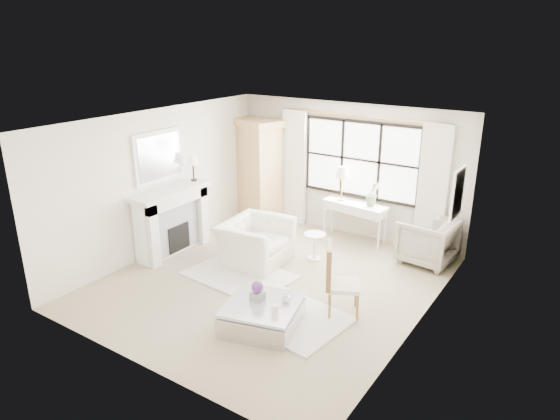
# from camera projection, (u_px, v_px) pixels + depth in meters

# --- Properties ---
(floor) EXTENTS (5.50, 5.50, 0.00)m
(floor) POSITION_uv_depth(u_px,v_px,m) (270.00, 282.00, 8.42)
(floor) COLOR tan
(floor) RESTS_ON ground
(ceiling) EXTENTS (5.50, 5.50, 0.00)m
(ceiling) POSITION_uv_depth(u_px,v_px,m) (269.00, 122.00, 7.52)
(ceiling) COLOR white
(ceiling) RESTS_ON ground
(wall_back) EXTENTS (5.00, 0.00, 5.00)m
(wall_back) POSITION_uv_depth(u_px,v_px,m) (347.00, 170.00, 10.13)
(wall_back) COLOR beige
(wall_back) RESTS_ON ground
(wall_front) EXTENTS (5.00, 0.00, 5.00)m
(wall_front) POSITION_uv_depth(u_px,v_px,m) (135.00, 270.00, 5.81)
(wall_front) COLOR silver
(wall_front) RESTS_ON ground
(wall_left) EXTENTS (0.00, 5.50, 5.50)m
(wall_left) POSITION_uv_depth(u_px,v_px,m) (160.00, 182.00, 9.27)
(wall_left) COLOR white
(wall_left) RESTS_ON ground
(wall_right) EXTENTS (0.00, 5.50, 5.50)m
(wall_right) POSITION_uv_depth(u_px,v_px,m) (423.00, 240.00, 6.66)
(wall_right) COLOR white
(wall_right) RESTS_ON ground
(window_pane) EXTENTS (2.40, 0.02, 1.50)m
(window_pane) POSITION_uv_depth(u_px,v_px,m) (361.00, 160.00, 9.87)
(window_pane) COLOR white
(window_pane) RESTS_ON wall_back
(window_frame) EXTENTS (2.50, 0.04, 1.50)m
(window_frame) POSITION_uv_depth(u_px,v_px,m) (360.00, 160.00, 9.86)
(window_frame) COLOR black
(window_frame) RESTS_ON wall_back
(curtain_rod) EXTENTS (3.30, 0.04, 0.04)m
(curtain_rod) POSITION_uv_depth(u_px,v_px,m) (362.00, 116.00, 9.53)
(curtain_rod) COLOR #B7833F
(curtain_rod) RESTS_ON wall_back
(curtain_left) EXTENTS (0.55, 0.10, 2.47)m
(curtain_left) POSITION_uv_depth(u_px,v_px,m) (294.00, 168.00, 10.71)
(curtain_left) COLOR white
(curtain_left) RESTS_ON ground
(curtain_right) EXTENTS (0.55, 0.10, 2.47)m
(curtain_right) POSITION_uv_depth(u_px,v_px,m) (433.00, 191.00, 9.15)
(curtain_right) COLOR beige
(curtain_right) RESTS_ON ground
(fireplace) EXTENTS (0.58, 1.66, 1.26)m
(fireplace) POSITION_uv_depth(u_px,v_px,m) (171.00, 220.00, 9.39)
(fireplace) COLOR white
(fireplace) RESTS_ON ground
(mirror_frame) EXTENTS (0.05, 1.15, 0.95)m
(mirror_frame) POSITION_uv_depth(u_px,v_px,m) (159.00, 157.00, 9.10)
(mirror_frame) COLOR white
(mirror_frame) RESTS_ON wall_left
(mirror_glass) EXTENTS (0.02, 1.00, 0.80)m
(mirror_glass) POSITION_uv_depth(u_px,v_px,m) (160.00, 157.00, 9.08)
(mirror_glass) COLOR #B6BBC2
(mirror_glass) RESTS_ON wall_left
(art_frame) EXTENTS (0.04, 0.62, 0.82)m
(art_frame) POSITION_uv_depth(u_px,v_px,m) (458.00, 194.00, 7.95)
(art_frame) COLOR white
(art_frame) RESTS_ON wall_right
(art_canvas) EXTENTS (0.01, 0.52, 0.72)m
(art_canvas) POSITION_uv_depth(u_px,v_px,m) (456.00, 193.00, 7.96)
(art_canvas) COLOR #C3B097
(art_canvas) RESTS_ON wall_right
(mantel_lamp) EXTENTS (0.22, 0.22, 0.51)m
(mantel_lamp) POSITION_uv_depth(u_px,v_px,m) (193.00, 161.00, 9.55)
(mantel_lamp) COLOR black
(mantel_lamp) RESTS_ON fireplace
(armoire) EXTENTS (1.29, 1.04, 2.24)m
(armoire) POSITION_uv_depth(u_px,v_px,m) (258.00, 169.00, 11.01)
(armoire) COLOR tan
(armoire) RESTS_ON floor
(console_table) EXTENTS (1.34, 0.60, 0.80)m
(console_table) POSITION_uv_depth(u_px,v_px,m) (355.00, 222.00, 9.98)
(console_table) COLOR silver
(console_table) RESTS_ON floor
(console_lamp) EXTENTS (0.28, 0.28, 0.69)m
(console_lamp) POSITION_uv_depth(u_px,v_px,m) (342.00, 173.00, 9.83)
(console_lamp) COLOR #AF7D3C
(console_lamp) RESTS_ON console_table
(orchid_plant) EXTENTS (0.35, 0.34, 0.50)m
(orchid_plant) POSITION_uv_depth(u_px,v_px,m) (373.00, 194.00, 9.60)
(orchid_plant) COLOR #5E7850
(orchid_plant) RESTS_ON console_table
(side_table) EXTENTS (0.40, 0.40, 0.51)m
(side_table) POSITION_uv_depth(u_px,v_px,m) (315.00, 243.00, 9.16)
(side_table) COLOR white
(side_table) RESTS_ON floor
(rug_left) EXTENTS (1.85, 1.38, 0.03)m
(rug_left) POSITION_uv_depth(u_px,v_px,m) (240.00, 275.00, 8.62)
(rug_left) COLOR silver
(rug_left) RESTS_ON floor
(rug_right) EXTENTS (1.81, 1.45, 0.03)m
(rug_right) POSITION_uv_depth(u_px,v_px,m) (288.00, 316.00, 7.36)
(rug_right) COLOR silver
(rug_right) RESTS_ON floor
(club_armchair) EXTENTS (1.14, 1.28, 0.78)m
(club_armchair) POSITION_uv_depth(u_px,v_px,m) (256.00, 242.00, 9.03)
(club_armchair) COLOR white
(club_armchair) RESTS_ON floor
(wingback_chair) EXTENTS (1.00, 0.98, 0.84)m
(wingback_chair) POSITION_uv_depth(u_px,v_px,m) (427.00, 241.00, 9.02)
(wingback_chair) COLOR #9D9385
(wingback_chair) RESTS_ON floor
(french_chair) EXTENTS (0.66, 0.65, 1.08)m
(french_chair) POSITION_uv_depth(u_px,v_px,m) (341.00, 294.00, 7.39)
(french_chair) COLOR olive
(french_chair) RESTS_ON floor
(coffee_table) EXTENTS (1.22, 1.22, 0.38)m
(coffee_table) POSITION_uv_depth(u_px,v_px,m) (262.00, 316.00, 7.06)
(coffee_table) COLOR silver
(coffee_table) RESTS_ON floor
(planter_box) EXTENTS (0.18, 0.18, 0.13)m
(planter_box) POSITION_uv_depth(u_px,v_px,m) (257.00, 296.00, 7.06)
(planter_box) COLOR gray
(planter_box) RESTS_ON coffee_table
(planter_flowers) EXTENTS (0.17, 0.17, 0.17)m
(planter_flowers) POSITION_uv_depth(u_px,v_px,m) (257.00, 287.00, 7.02)
(planter_flowers) COLOR #582E74
(planter_flowers) RESTS_ON planter_box
(pillar_candle) EXTENTS (0.10, 0.10, 0.12)m
(pillar_candle) POSITION_uv_depth(u_px,v_px,m) (275.00, 309.00, 6.74)
(pillar_candle) COLOR white
(pillar_candle) RESTS_ON coffee_table
(coffee_vase) EXTENTS (0.14, 0.14, 0.14)m
(coffee_vase) POSITION_uv_depth(u_px,v_px,m) (286.00, 298.00, 7.01)
(coffee_vase) COLOR silver
(coffee_vase) RESTS_ON coffee_table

